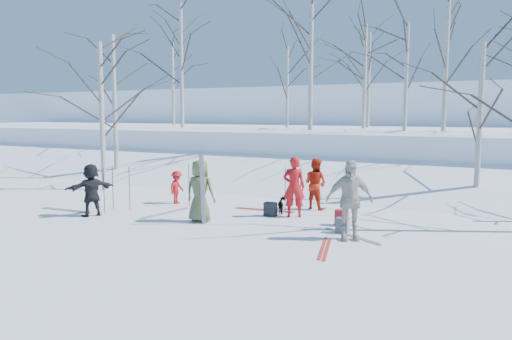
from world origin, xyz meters
The scene contains 40 objects.
ground centered at (0.00, 0.00, 0.00)m, with size 120.00×120.00×0.00m, color white.
snow_ramp centered at (0.00, 7.00, 0.15)m, with size 70.00×9.50×1.40m, color white.
snow_plateau centered at (0.00, 17.00, 1.00)m, with size 70.00×18.00×2.20m, color white.
far_hill centered at (0.00, 38.00, 2.00)m, with size 90.00×30.00×6.00m, color white.
skier_olive_center centered at (-0.82, -0.21, 0.85)m, with size 0.84×0.54×1.71m, color #4B5332.
skier_red_north centered at (1.18, 1.60, 0.87)m, with size 0.63×0.42×1.74m, color #B31014.
skier_redor_behind centered at (1.28, 3.00, 0.79)m, with size 0.77×0.60×1.58m, color red.
skier_red_seated centered at (-3.07, 1.71, 0.54)m, with size 0.70×0.40×1.09m, color #B31014.
skier_cream_east centered at (3.38, -0.19, 0.95)m, with size 1.11×0.46×1.89m, color beige.
skier_grey_west centered at (-4.02, -1.06, 0.76)m, with size 1.42×0.45×1.53m, color black.
dog centered at (0.70, 1.85, 0.24)m, with size 0.26×0.58×0.49m, color black.
upright_ski_left centered at (-0.59, -0.46, 0.95)m, with size 0.07×0.02×1.90m, color silver.
upright_ski_right centered at (-0.53, -0.46, 0.95)m, with size 0.07×0.02×1.90m, color silver.
ski_pair_a centered at (-2.36, 0.25, 0.01)m, with size 0.37×1.91×0.02m, color silver, non-canonical shape.
ski_pair_b centered at (-5.35, -0.84, 0.01)m, with size 1.91×0.33×0.02m, color silver, non-canonical shape.
ski_pair_c centered at (3.17, -1.20, 0.01)m, with size 0.71×1.88×0.02m, color red, non-canonical shape.
ski_pair_d centered at (-0.01, 2.05, 0.01)m, with size 1.91×0.36×0.02m, color red, non-canonical shape.
ski_pair_e centered at (3.35, 0.16, 0.01)m, with size 1.74×1.14×0.02m, color silver, non-canonical shape.
ski_pole_a centered at (-2.45, 1.54, 0.67)m, with size 0.02×0.02×1.34m, color black.
ski_pole_b centered at (-3.67, 0.13, 0.67)m, with size 0.02×0.02×1.34m, color black.
ski_pole_c centered at (3.00, 0.62, 0.67)m, with size 0.02×0.02×1.34m, color black.
ski_pole_d centered at (0.59, 2.28, 0.67)m, with size 0.02×0.02×1.34m, color black.
ski_pole_e centered at (0.89, 2.77, 0.67)m, with size 0.02×0.02×1.34m, color black.
ski_pole_f centered at (-4.07, -0.52, 0.67)m, with size 0.02×0.02×1.34m, color black.
ski_pole_g centered at (-4.29, 0.07, 0.67)m, with size 0.02×0.02×1.34m, color black.
ski_pole_h centered at (3.36, 0.26, 0.67)m, with size 0.02×0.02×1.34m, color black.
backpack_red centered at (2.75, 1.17, 0.21)m, with size 0.32×0.22×0.42m, color #A51928.
backpack_grey centered at (3.04, 0.37, 0.19)m, with size 0.30×0.20×0.38m, color #55575D.
backpack_dark centered at (0.55, 1.36, 0.20)m, with size 0.34×0.24×0.40m, color black.
birch_plateau_a centered at (3.92, 10.74, 4.94)m, with size 4.44×4.44×5.48m, color silver, non-canonical shape.
birch_plateau_e centered at (-0.56, 15.26, 4.70)m, with size 4.10×4.10×5.00m, color silver, non-canonical shape.
birch_plateau_g centered at (2.21, 11.34, 4.54)m, with size 3.88×3.88×4.69m, color silver, non-canonical shape.
birch_plateau_h centered at (-12.58, 13.98, 4.76)m, with size 4.18×4.18×5.11m, color silver, non-canonical shape.
birch_plateau_i centered at (-1.69, 9.85, 5.42)m, with size 5.11×5.11×6.45m, color silver, non-canonical shape.
birch_plateau_j centered at (-4.57, 13.61, 4.38)m, with size 3.65×3.65×4.35m, color silver, non-canonical shape.
birch_plateau_k centered at (-9.60, 10.88, 5.50)m, with size 5.23×5.23×6.61m, color silver, non-canonical shape.
birch_plateau_l centered at (-0.24, 13.41, 4.77)m, with size 4.20×4.20×5.14m, color silver, non-canonical shape.
birch_edge_a centered at (-7.41, 2.80, 2.83)m, with size 4.56×4.56×5.65m, color silver, non-canonical shape.
birch_edge_d centered at (-9.43, 5.59, 3.22)m, with size 5.11×5.11×6.44m, color silver, non-canonical shape.
birch_edge_e centered at (5.63, 6.11, 2.59)m, with size 4.23×4.23×5.19m, color silver, non-canonical shape.
Camera 1 is at (6.88, -11.33, 2.96)m, focal length 35.00 mm.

